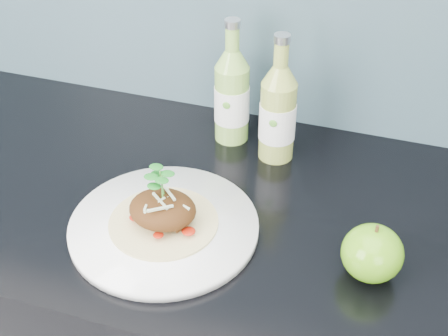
{
  "coord_description": "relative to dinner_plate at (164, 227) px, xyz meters",
  "views": [
    {
      "loc": [
        0.23,
        0.93,
        1.57
      ],
      "look_at": [
        -0.01,
        1.66,
        1.0
      ],
      "focal_mm": 50.0,
      "sensor_mm": 36.0,
      "label": 1
    }
  ],
  "objects": [
    {
      "name": "dinner_plate",
      "position": [
        0.0,
        0.0,
        0.0
      ],
      "size": [
        0.35,
        0.35,
        0.02
      ],
      "color": "white",
      "rests_on": "kitchen_counter"
    },
    {
      "name": "pork_taco",
      "position": [
        -0.0,
        -0.0,
        0.04
      ],
      "size": [
        0.17,
        0.17,
        0.1
      ],
      "color": "tan",
      "rests_on": "dinner_plate"
    },
    {
      "name": "cider_bottle_left",
      "position": [
        0.02,
        0.29,
        0.08
      ],
      "size": [
        0.07,
        0.07,
        0.24
      ],
      "rotation": [
        0.0,
        0.0,
        0.02
      ],
      "color": "#87BB4D",
      "rests_on": "kitchen_counter"
    },
    {
      "name": "cider_bottle_right",
      "position": [
        0.12,
        0.26,
        0.08
      ],
      "size": [
        0.07,
        0.07,
        0.24
      ],
      "rotation": [
        0.0,
        0.0,
        -0.08
      ],
      "color": "#97A846",
      "rests_on": "kitchen_counter"
    },
    {
      "name": "green_apple",
      "position": [
        0.32,
        0.01,
        0.03
      ],
      "size": [
        0.12,
        0.12,
        0.09
      ],
      "rotation": [
        0.0,
        0.0,
        -0.41
      ],
      "color": "#568B0F",
      "rests_on": "kitchen_counter"
    }
  ]
}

